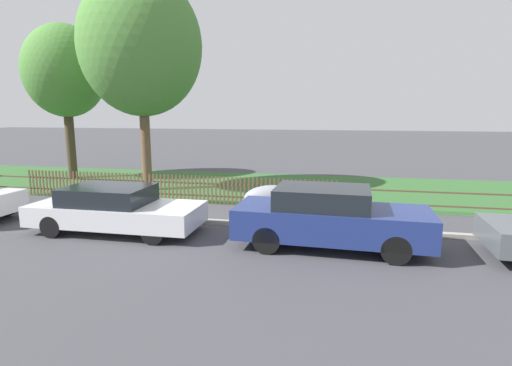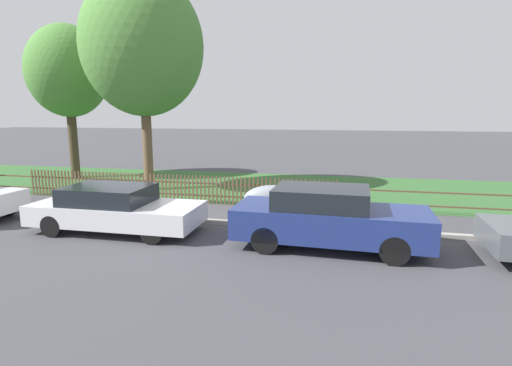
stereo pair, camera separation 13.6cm
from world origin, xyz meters
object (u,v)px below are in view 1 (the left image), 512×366
Objects in this scene: parked_car_black_saloon at (115,209)px; parked_car_navy_estate at (329,217)px; tree_behind_motorcycle at (141,46)px; tree_nearest_kerb at (65,72)px; covered_motorcycle at (275,199)px.

parked_car_black_saloon is 0.99× the size of parked_car_navy_estate.
tree_behind_motorcycle reaches higher than parked_car_black_saloon.
parked_car_navy_estate is at bearing -1.56° from parked_car_black_saloon.
parked_car_black_saloon is 7.72m from tree_behind_motorcycle.
parked_car_black_saloon is 11.12m from tree_nearest_kerb.
tree_behind_motorcycle reaches higher than tree_nearest_kerb.
parked_car_navy_estate is 2.39× the size of covered_motorcycle.
parked_car_navy_estate is 15.27m from tree_nearest_kerb.
parked_car_black_saloon is at bearing -160.04° from covered_motorcycle.
tree_behind_motorcycle is (-1.85, 5.54, 5.05)m from parked_car_black_saloon.
parked_car_navy_estate is at bearing -31.89° from tree_nearest_kerb.
parked_car_black_saloon is 5.64m from parked_car_navy_estate.
parked_car_navy_estate is 0.54× the size of tree_behind_motorcycle.
tree_behind_motorcycle is (4.97, -2.08, 0.67)m from tree_nearest_kerb.
covered_motorcycle is (4.03, 1.91, 0.02)m from parked_car_black_saloon.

